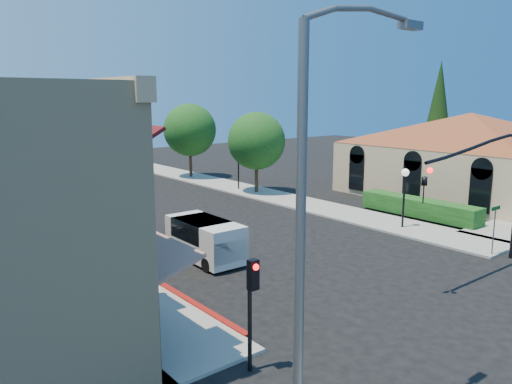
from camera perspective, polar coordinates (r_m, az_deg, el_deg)
ground at (r=19.71m, az=21.33°, el=-12.72°), size 120.00×120.00×0.00m
sidewalk_left at (r=37.17m, az=-26.83°, el=-2.10°), size 3.50×50.00×0.12m
sidewalk_right at (r=44.06m, az=-4.09°, el=0.91°), size 3.50×50.00×0.12m
curb_red_strip at (r=20.46m, az=-9.75°, el=-11.23°), size 0.25×10.00×0.06m
mission_building at (r=43.17m, az=23.13°, el=4.81°), size 30.12×30.12×6.40m
hedge at (r=33.71m, az=18.09°, el=-2.79°), size 1.40×8.00×1.10m
conifer_far at (r=51.45m, az=20.12°, el=8.77°), size 3.20×3.20×11.00m
street_tree_a at (r=39.58m, az=0.05°, el=5.86°), size 4.56×4.56×6.48m
street_tree_b at (r=47.72m, az=-7.57°, el=7.04°), size 4.94×4.94×7.02m
signal_mast_arm at (r=24.34m, az=25.86°, el=1.38°), size 8.01×0.39×6.00m
secondary_signal at (r=13.91m, az=-0.49°, el=-11.62°), size 0.28×0.42×3.32m
cobra_streetlight at (r=9.83m, az=6.60°, el=-3.13°), size 3.60×0.25×9.31m
street_name_sign at (r=26.54m, az=25.60°, el=-3.16°), size 0.80×0.06×2.50m
lamppost_left_near at (r=18.91m, az=-14.26°, el=-4.50°), size 0.44×0.44×3.57m
lamppost_left_far at (r=31.95m, az=-24.87°, el=1.01°), size 0.44×0.44×3.57m
lamppost_right_near at (r=30.02m, az=16.63°, el=0.99°), size 0.44×0.44×3.57m
lamppost_right_far at (r=41.11m, az=-2.03°, el=3.99°), size 0.44×0.44×3.57m
white_van at (r=23.67m, az=-5.78°, el=-5.20°), size 1.98×4.37×1.93m
parked_car_a at (r=23.91m, az=-13.05°, el=-6.45°), size 1.90×3.90×1.28m
parked_car_b at (r=30.26m, az=-18.37°, el=-3.05°), size 1.93×4.15×1.32m
parked_car_c at (r=31.26m, az=-18.62°, el=-2.68°), size 1.91×4.41×1.26m
parked_car_d at (r=36.72m, az=-22.68°, el=-1.17°), size 1.80×3.83×1.06m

